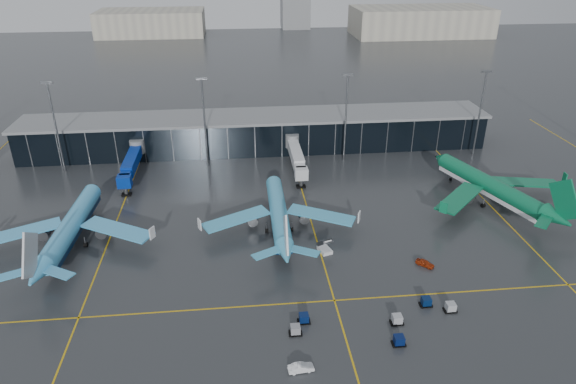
{
  "coord_description": "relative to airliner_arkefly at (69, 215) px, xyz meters",
  "views": [
    {
      "loc": [
        -6.23,
        -88.33,
        58.95
      ],
      "look_at": [
        5.0,
        18.0,
        6.0
      ],
      "focal_mm": 32.0,
      "sensor_mm": 36.0,
      "label": 1
    }
  ],
  "objects": [
    {
      "name": "taxi_lines",
      "position": [
        52.21,
        -0.09,
        -6.62
      ],
      "size": [
        220.0,
        120.0,
        0.02
      ],
      "color": "gold",
      "rests_on": "ground"
    },
    {
      "name": "ground",
      "position": [
        42.21,
        -10.7,
        -6.63
      ],
      "size": [
        600.0,
        600.0,
        0.0
      ],
      "primitive_type": "plane",
      "color": "#282B2D",
      "rests_on": "ground"
    },
    {
      "name": "airliner_arkefly",
      "position": [
        0.0,
        0.0,
        0.0
      ],
      "size": [
        39.93,
        44.93,
        13.26
      ],
      "primitive_type": null,
      "rotation": [
        0.0,
        0.0,
        -0.05
      ],
      "color": "#44AAE1",
      "rests_on": "ground"
    },
    {
      "name": "baggage_carts",
      "position": [
        58.68,
        -32.5,
        -5.87
      ],
      "size": [
        30.0,
        10.56,
        1.7
      ],
      "color": "black",
      "rests_on": "ground"
    },
    {
      "name": "flood_masts",
      "position": [
        47.21,
        39.3,
        7.18
      ],
      "size": [
        203.0,
        0.5,
        25.5
      ],
      "color": "#595B60",
      "rests_on": "ground"
    },
    {
      "name": "service_van_white",
      "position": [
        44.0,
        -41.83,
        -5.97
      ],
      "size": [
        4.11,
        1.81,
        1.31
      ],
      "primitive_type": "imported",
      "rotation": [
        0.0,
        0.0,
        1.68
      ],
      "color": "white",
      "rests_on": "ground"
    },
    {
      "name": "airliner_aer_lingus",
      "position": [
        97.22,
        9.07,
        0.33
      ],
      "size": [
        51.97,
        55.47,
        13.91
      ],
      "primitive_type": null,
      "rotation": [
        0.0,
        0.0,
        0.32
      ],
      "color": "#0C6741",
      "rests_on": "ground"
    },
    {
      "name": "terminal_pier",
      "position": [
        42.21,
        51.3,
        -1.21
      ],
      "size": [
        142.0,
        17.0,
        10.7
      ],
      "color": "black",
      "rests_on": "ground"
    },
    {
      "name": "service_van_red",
      "position": [
        72.26,
        -16.76,
        -5.99
      ],
      "size": [
        3.69,
        3.76,
        1.28
      ],
      "primitive_type": "imported",
      "rotation": [
        0.0,
        0.0,
        0.76
      ],
      "color": "#9A2A0B",
      "rests_on": "ground"
    },
    {
      "name": "jet_bridges",
      "position": [
        7.21,
        32.29,
        -2.08
      ],
      "size": [
        94.0,
        27.5,
        7.2
      ],
      "color": "#595B60",
      "rests_on": "ground"
    },
    {
      "name": "airliner_klm_near",
      "position": [
        44.45,
        1.66,
        -0.34
      ],
      "size": [
        36.36,
        41.31,
        12.58
      ],
      "primitive_type": null,
      "rotation": [
        0.0,
        0.0,
        -0.01
      ],
      "color": "#40A7D2",
      "rests_on": "ground"
    },
    {
      "name": "distant_hangars",
      "position": [
        92.15,
        259.38,
        2.16
      ],
      "size": [
        260.0,
        71.0,
        22.0
      ],
      "color": "#B2AD99",
      "rests_on": "ground"
    },
    {
      "name": "mobile_airstair",
      "position": [
        53.17,
        -9.54,
        -5.86
      ],
      "size": [
        3.08,
        3.72,
        3.45
      ],
      "rotation": [
        0.0,
        0.0,
        0.31
      ],
      "color": "silver",
      "rests_on": "ground"
    }
  ]
}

